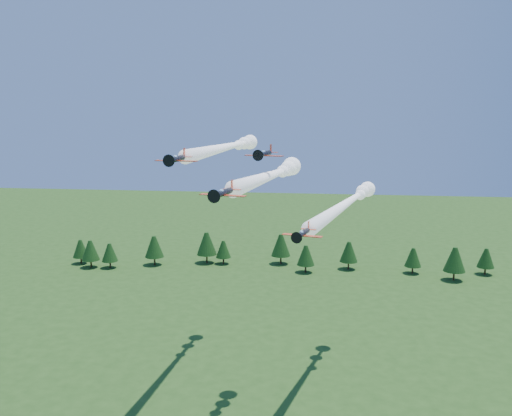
# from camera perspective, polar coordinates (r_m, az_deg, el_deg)

# --- Properties ---
(plane_lead) EXTENTS (12.86, 42.14, 3.70)m
(plane_lead) POSITION_cam_1_polar(r_m,az_deg,el_deg) (103.67, 1.74, 3.37)
(plane_lead) COLOR black
(plane_lead) RESTS_ON ground
(plane_left) EXTENTS (10.63, 57.70, 3.70)m
(plane_left) POSITION_cam_1_polar(r_m,az_deg,el_deg) (126.12, -2.76, 6.16)
(plane_left) COLOR black
(plane_left) RESTS_ON ground
(plane_right) EXTENTS (18.52, 57.84, 3.70)m
(plane_right) POSITION_cam_1_polar(r_m,az_deg,el_deg) (120.31, 9.27, 0.63)
(plane_right) COLOR black
(plane_right) RESTS_ON ground
(plane_slot) EXTENTS (6.99, 7.68, 2.44)m
(plane_slot) POSITION_cam_1_polar(r_m,az_deg,el_deg) (99.99, 0.87, 5.44)
(plane_slot) COLOR black
(plane_slot) RESTS_ON ground
(treeline) EXTENTS (172.65, 20.82, 11.71)m
(treeline) POSITION_cam_1_polar(r_m,az_deg,el_deg) (206.41, 4.23, -4.42)
(treeline) COLOR #382314
(treeline) RESTS_ON ground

